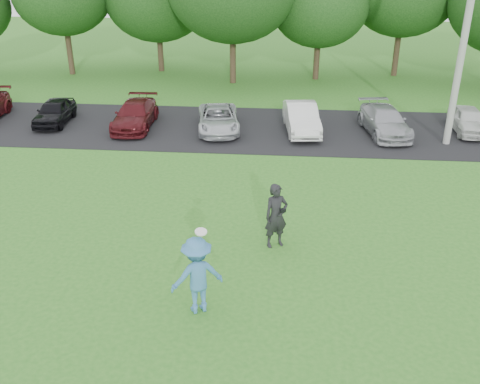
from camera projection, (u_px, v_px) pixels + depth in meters
The scene contains 6 objects.
ground at pixel (227, 305), 12.62m from camera, with size 100.00×100.00×0.00m, color #2D7020.
parking_lot at pixel (258, 129), 24.32m from camera, with size 32.00×6.50×0.03m, color black.
utility_pole at pixel (469, 13), 20.31m from camera, with size 0.28×0.28×10.57m, color #9F9F9A.
frisbee_player at pixel (197, 275), 12.06m from camera, with size 1.41×1.16×2.11m.
camera_bystander at pixel (276, 216), 14.69m from camera, with size 0.81×0.71×1.87m.
parked_cars at pixel (249, 117), 24.02m from camera, with size 28.19×4.62×1.25m.
Camera 1 is at (1.19, -10.21, 7.81)m, focal length 40.00 mm.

